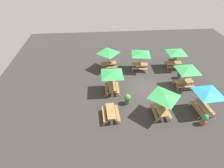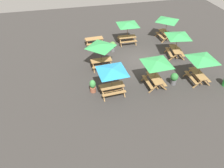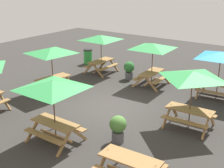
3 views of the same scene
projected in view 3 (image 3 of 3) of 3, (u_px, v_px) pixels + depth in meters
The scene contains 11 objects.
ground_plane at pixel (109, 107), 14.09m from camera, with size 31.54×31.54×0.00m, color #33302D.
picnic_table_0 at pixel (221, 58), 14.43m from camera, with size 2.82×2.82×2.34m.
picnic_table_1 at pixel (193, 79), 11.57m from camera, with size 2.07×2.07×2.34m.
picnic_table_2 at pixel (53, 89), 10.53m from camera, with size 2.83×2.83×2.34m.
picnic_table_3 at pixel (51, 54), 15.23m from camera, with size 2.80×2.80×2.34m.
picnic_table_5 at pixel (153, 49), 16.14m from camera, with size 2.83×2.83×2.34m.
picnic_table_6 at pixel (130, 164), 8.88m from camera, with size 1.60×1.86×0.81m.
picnic_table_7 at pixel (101, 40), 18.31m from camera, with size 2.83×2.83×2.34m.
trash_bin_green at pixel (88, 56), 20.70m from camera, with size 0.59×0.59×0.98m.
potted_plant_0 at pixel (118, 127), 10.96m from camera, with size 0.61×0.61×1.01m.
potted_plant_2 at pixel (129, 69), 17.64m from camera, with size 0.60×0.60×1.02m.
Camera 3 is at (-10.47, -7.61, 5.67)m, focal length 50.00 mm.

